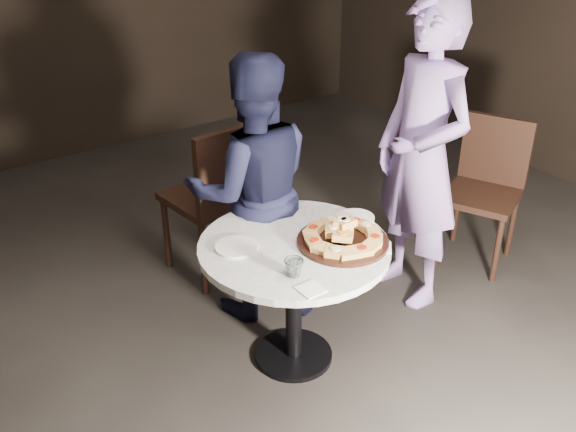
{
  "coord_description": "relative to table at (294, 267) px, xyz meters",
  "views": [
    {
      "loc": [
        -1.71,
        -2.04,
        2.27
      ],
      "look_at": [
        -0.15,
        0.14,
        0.83
      ],
      "focal_mm": 40.0,
      "sensor_mm": 36.0,
      "label": 1
    }
  ],
  "objects": [
    {
      "name": "serving_board",
      "position": [
        0.19,
        -0.13,
        0.14
      ],
      "size": [
        0.48,
        0.48,
        0.02
      ],
      "primitive_type": "cylinder",
      "rotation": [
        0.0,
        0.0,
        0.09
      ],
      "color": "black",
      "rests_on": "table"
    },
    {
      "name": "plate_right",
      "position": [
        0.41,
        0.02,
        0.14
      ],
      "size": [
        0.22,
        0.22,
        0.01
      ],
      "primitive_type": "cylinder",
      "rotation": [
        0.0,
        0.0,
        0.18
      ],
      "color": "white",
      "rests_on": "table"
    },
    {
      "name": "napkin_far",
      "position": [
        0.31,
        -0.26,
        0.13
      ],
      "size": [
        0.15,
        0.15,
        0.01
      ],
      "primitive_type": "cube",
      "rotation": [
        0.0,
        0.0,
        -0.74
      ],
      "color": "white",
      "rests_on": "table"
    },
    {
      "name": "chair_right",
      "position": [
        1.62,
        0.13,
        -0.03
      ],
      "size": [
        0.59,
        0.58,
        0.93
      ],
      "rotation": [
        0.0,
        0.0,
        -1.16
      ],
      "color": "black",
      "rests_on": "ground"
    },
    {
      "name": "water_glass",
      "position": [
        -0.16,
        -0.22,
        0.17
      ],
      "size": [
        0.1,
        0.1,
        0.08
      ],
      "primitive_type": "imported",
      "rotation": [
        0.0,
        0.0,
        -0.19
      ],
      "color": "silver",
      "rests_on": "table"
    },
    {
      "name": "focaccia_pile",
      "position": [
        0.19,
        -0.13,
        0.18
      ],
      "size": [
        0.39,
        0.39,
        0.1
      ],
      "rotation": [
        0.0,
        0.0,
        0.43
      ],
      "color": "tan",
      "rests_on": "serving_board"
    },
    {
      "name": "napkin_near",
      "position": [
        -0.17,
        -0.35,
        0.13
      ],
      "size": [
        0.11,
        0.11,
        0.01
      ],
      "primitive_type": "cube",
      "rotation": [
        0.0,
        0.0,
        -0.0
      ],
      "color": "white",
      "rests_on": "table"
    },
    {
      "name": "diner_navy",
      "position": [
        0.09,
        0.51,
        0.19
      ],
      "size": [
        0.89,
        0.8,
        1.5
      ],
      "primitive_type": "imported",
      "rotation": [
        0.0,
        0.0,
        2.75
      ],
      "color": "black",
      "rests_on": "ground"
    },
    {
      "name": "diner_teal",
      "position": [
        0.94,
        0.09,
        0.32
      ],
      "size": [
        0.49,
        0.68,
        1.77
      ],
      "primitive_type": "imported",
      "rotation": [
        0.0,
        0.0,
        -1.67
      ],
      "color": "#866FB0",
      "rests_on": "ground"
    },
    {
      "name": "floor",
      "position": [
        0.15,
        -0.09,
        -0.57
      ],
      "size": [
        7.0,
        7.0,
        0.0
      ],
      "primitive_type": "plane",
      "color": "black",
      "rests_on": "ground"
    },
    {
      "name": "plate_left",
      "position": [
        -0.24,
        0.13,
        0.14
      ],
      "size": [
        0.25,
        0.25,
        0.01
      ],
      "primitive_type": "cylinder",
      "rotation": [
        0.0,
        0.0,
        0.25
      ],
      "color": "white",
      "rests_on": "table"
    },
    {
      "name": "table",
      "position": [
        0.0,
        0.0,
        0.0
      ],
      "size": [
        1.22,
        1.22,
        0.7
      ],
      "rotation": [
        0.0,
        0.0,
        -0.42
      ],
      "color": "black",
      "rests_on": "ground"
    },
    {
      "name": "chair_far",
      "position": [
        0.1,
        0.9,
        0.02
      ],
      "size": [
        0.52,
        0.54,
        1.02
      ],
      "rotation": [
        0.0,
        0.0,
        3.25
      ],
      "color": "black",
      "rests_on": "ground"
    }
  ]
}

